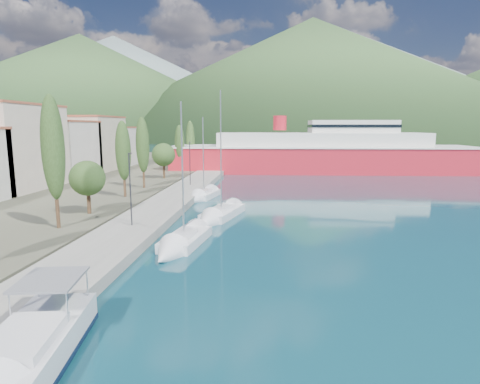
{
  "coord_description": "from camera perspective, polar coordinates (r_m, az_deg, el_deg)",
  "views": [
    {
      "loc": [
        2.79,
        -19.45,
        8.98
      ],
      "look_at": [
        0.0,
        14.0,
        3.5
      ],
      "focal_mm": 30.0,
      "sensor_mm": 36.0,
      "label": 1
    }
  ],
  "objects": [
    {
      "name": "lamp_posts",
      "position": [
        35.52,
        -14.67,
        1.04
      ],
      "size": [
        0.15,
        44.79,
        6.06
      ],
      "color": "#2D2D33",
      "rests_on": "quay"
    },
    {
      "name": "ground",
      "position": [
        139.76,
        3.63,
        5.58
      ],
      "size": [
        1400.0,
        1400.0,
        0.0
      ],
      "primitive_type": "plane",
      "color": "#103F4D"
    },
    {
      "name": "ferry",
      "position": [
        81.9,
        11.51,
        5.3
      ],
      "size": [
        59.48,
        14.6,
        11.73
      ],
      "color": "red",
      "rests_on": "ground"
    },
    {
      "name": "motor_cruiser",
      "position": [
        16.9,
        -29.48,
        -21.84
      ],
      "size": [
        4.13,
        9.81,
        3.51
      ],
      "color": "black",
      "rests_on": "ground"
    },
    {
      "name": "hills_far",
      "position": [
        656.04,
        17.28,
        14.86
      ],
      "size": [
        1480.0,
        900.0,
        180.0
      ],
      "color": "slate",
      "rests_on": "ground"
    },
    {
      "name": "town_buildings",
      "position": [
        66.31,
        -27.01,
        5.32
      ],
      "size": [
        9.2,
        69.2,
        11.3
      ],
      "color": "beige",
      "rests_on": "land_strip"
    },
    {
      "name": "sailboat_near",
      "position": [
        29.78,
        -9.05,
        -7.76
      ],
      "size": [
        3.54,
        8.44,
        11.76
      ],
      "color": "silver",
      "rests_on": "ground"
    },
    {
      "name": "tree_row",
      "position": [
        54.73,
        -14.12,
        5.47
      ],
      "size": [
        3.72,
        64.89,
        10.85
      ],
      "color": "#47301E",
      "rests_on": "land_strip"
    },
    {
      "name": "sailboat_far",
      "position": [
        49.95,
        -5.76,
        -0.77
      ],
      "size": [
        3.81,
        7.88,
        11.11
      ],
      "color": "silver",
      "rests_on": "ground"
    },
    {
      "name": "sailboat_mid",
      "position": [
        38.58,
        -3.67,
        -3.71
      ],
      "size": [
        4.68,
        9.62,
        13.4
      ],
      "color": "silver",
      "rests_on": "ground"
    },
    {
      "name": "quay",
      "position": [
        47.73,
        -9.62,
        -1.21
      ],
      "size": [
        5.0,
        88.0,
        0.8
      ],
      "primitive_type": "cube",
      "color": "gray",
      "rests_on": "ground"
    },
    {
      "name": "hills_near",
      "position": [
        405.35,
        18.96,
        14.48
      ],
      "size": [
        1010.0,
        520.0,
        115.0
      ],
      "color": "#385A2E",
      "rests_on": "ground"
    }
  ]
}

